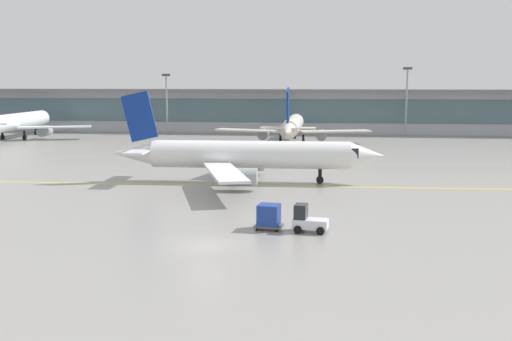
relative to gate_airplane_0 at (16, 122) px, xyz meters
name	(u,v)px	position (x,y,z in m)	size (l,w,h in m)	color
ground_plane	(206,245)	(53.47, -71.42, -3.28)	(400.00, 400.00, 0.00)	gray
taxiway_centreline_stripe	(248,185)	(53.02, -47.37, -3.28)	(110.00, 0.36, 0.01)	yellow
terminal_concourse	(294,110)	(53.47, 22.54, 1.64)	(219.41, 11.00, 9.60)	#B2B7BC
gate_airplane_0	(16,122)	(0.00, 0.00, 0.00)	(30.65, 33.03, 10.94)	white
gate_airplane_1	(292,126)	(54.70, -0.76, -0.19)	(28.91, 30.98, 10.29)	silver
taxiing_regional_jet	(247,155)	(52.62, -45.39, -0.22)	(30.83, 28.67, 10.22)	white
baggage_tug	(308,220)	(60.30, -66.83, -2.39)	(2.76, 1.90, 2.10)	silver
cargo_dolly_lead	(269,216)	(57.31, -66.45, -2.23)	(2.29, 1.86, 1.94)	#595B60
apron_light_mast_1	(167,101)	(26.87, 13.48, 3.83)	(1.80, 0.36, 12.87)	gray
apron_light_mast_2	(407,99)	(77.02, 14.73, 4.47)	(1.80, 0.36, 14.13)	gray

